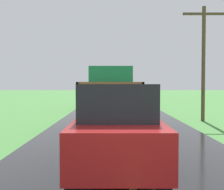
{
  "coord_description": "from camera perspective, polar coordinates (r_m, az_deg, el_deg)",
  "views": [
    {
      "loc": [
        -0.38,
        -2.8,
        1.99
      ],
      "look_at": [
        -0.33,
        13.34,
        1.4
      ],
      "focal_mm": 45.55,
      "sensor_mm": 36.0,
      "label": 1
    }
  ],
  "objects": [
    {
      "name": "banana_truck_far",
      "position": [
        23.84,
        -1.19,
        0.82
      ],
      "size": [
        2.38,
        5.81,
        2.8
      ],
      "color": "#2D2D30",
      "rests_on": "road_surface"
    },
    {
      "name": "utility_pole_roadside",
      "position": [
        16.29,
        17.68,
        7.03
      ],
      "size": [
        2.28,
        0.2,
        6.21
      ],
      "color": "brown",
      "rests_on": "ground"
    },
    {
      "name": "banana_truck_near",
      "position": [
        13.25,
        -0.45,
        -0.13
      ],
      "size": [
        2.38,
        5.82,
        2.8
      ],
      "color": "#2D2D30",
      "rests_on": "road_surface"
    },
    {
      "name": "following_car",
      "position": [
        6.08,
        0.76,
        -6.58
      ],
      "size": [
        1.74,
        4.1,
        1.92
      ],
      "color": "maroon",
      "rests_on": "road_surface"
    }
  ]
}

